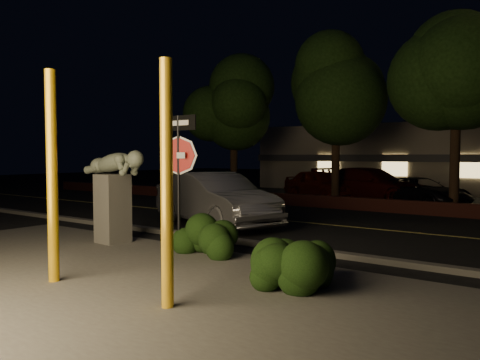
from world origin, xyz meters
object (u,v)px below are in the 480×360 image
(parked_car_darkred, at_px, (371,185))
(parked_car_dark, at_px, (419,192))
(parked_car_red, at_px, (320,184))
(signpost, at_px, (178,156))
(silver_sedan, at_px, (215,199))
(yellow_pole_left, at_px, (52,177))
(sculpture, at_px, (113,186))
(yellow_pole_right, at_px, (167,185))

(parked_car_darkred, xyz_separation_m, parked_car_dark, (2.35, -0.67, -0.18))
(parked_car_red, bearing_deg, parked_car_dark, -72.04)
(signpost, distance_m, silver_sedan, 4.32)
(parked_car_darkred, bearing_deg, yellow_pole_left, -167.86)
(signpost, height_order, sculpture, signpost)
(parked_car_dark, bearing_deg, parked_car_darkred, 99.68)
(parked_car_red, bearing_deg, silver_sedan, -148.00)
(yellow_pole_left, bearing_deg, parked_car_red, 100.54)
(parked_car_darkred, height_order, parked_car_dark, parked_car_darkred)
(yellow_pole_right, bearing_deg, parked_car_darkred, 100.65)
(silver_sedan, bearing_deg, parked_car_darkred, 13.00)
(silver_sedan, xyz_separation_m, parked_car_darkred, (1.27, 9.87, -0.02))
(yellow_pole_left, relative_size, parked_car_darkred, 0.66)
(sculpture, bearing_deg, parked_car_dark, 78.27)
(parked_car_red, xyz_separation_m, parked_car_darkred, (2.50, 0.09, 0.06))
(parked_car_darkred, bearing_deg, signpost, -166.97)
(sculpture, relative_size, silver_sedan, 0.46)
(parked_car_red, bearing_deg, parked_car_darkred, -63.10)
(signpost, height_order, parked_car_darkred, signpost)
(parked_car_red, distance_m, parked_car_darkred, 2.50)
(yellow_pole_left, height_order, signpost, yellow_pole_left)
(yellow_pole_right, xyz_separation_m, sculpture, (-4.52, 2.74, -0.34))
(silver_sedan, relative_size, parked_car_darkred, 0.91)
(yellow_pole_left, height_order, yellow_pole_right, yellow_pole_left)
(yellow_pole_left, bearing_deg, yellow_pole_right, 3.36)
(yellow_pole_right, bearing_deg, yellow_pole_left, -176.64)
(signpost, relative_size, sculpture, 1.33)
(yellow_pole_left, relative_size, yellow_pole_right, 1.03)
(silver_sedan, bearing_deg, yellow_pole_left, -144.30)
(yellow_pole_right, height_order, parked_car_darkred, yellow_pole_right)
(parked_car_red, bearing_deg, yellow_pole_left, -144.65)
(sculpture, xyz_separation_m, parked_car_darkred, (1.45, 13.56, -0.61))
(sculpture, bearing_deg, yellow_pole_left, -50.61)
(yellow_pole_left, height_order, parked_car_dark, yellow_pole_left)
(yellow_pole_right, distance_m, silver_sedan, 7.81)
(silver_sedan, relative_size, parked_car_red, 1.15)
(parked_car_dark, bearing_deg, parked_car_red, 108.82)
(signpost, bearing_deg, yellow_pole_right, -46.57)
(silver_sedan, bearing_deg, yellow_pole_right, -125.75)
(sculpture, xyz_separation_m, parked_car_red, (-1.05, 13.47, -0.66))
(yellow_pole_left, xyz_separation_m, parked_car_dark, (1.81, 15.78, -1.17))
(signpost, height_order, parked_car_red, signpost)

